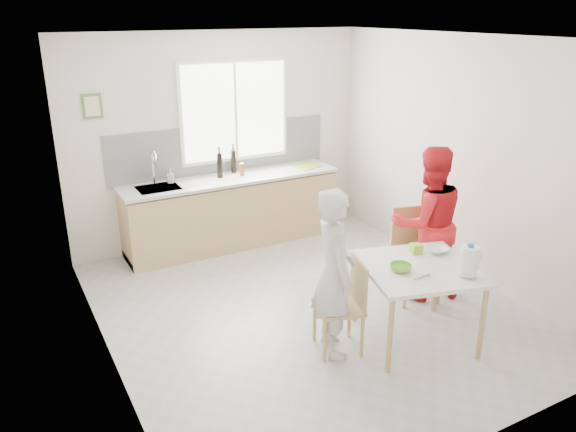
% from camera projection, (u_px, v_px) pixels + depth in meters
% --- Properties ---
extents(ground, '(4.50, 4.50, 0.00)m').
position_uv_depth(ground, '(308.00, 308.00, 5.87)').
color(ground, '#B7B7B2').
rests_on(ground, ground).
extents(room_shell, '(4.50, 4.50, 4.50)m').
position_uv_depth(room_shell, '(311.00, 154.00, 5.30)').
color(room_shell, silver).
rests_on(room_shell, ground).
extents(window, '(1.50, 0.06, 1.30)m').
position_uv_depth(window, '(235.00, 111.00, 7.20)').
color(window, white).
rests_on(window, room_shell).
extents(backsplash, '(3.00, 0.02, 0.65)m').
position_uv_depth(backsplash, '(222.00, 149.00, 7.28)').
color(backsplash, white).
rests_on(backsplash, room_shell).
extents(picture_frame, '(0.22, 0.03, 0.28)m').
position_uv_depth(picture_frame, '(92.00, 106.00, 6.34)').
color(picture_frame, '#4E7E39').
rests_on(picture_frame, room_shell).
extents(kitchen_counter, '(2.84, 0.64, 1.37)m').
position_uv_depth(kitchen_counter, '(232.00, 214.00, 7.33)').
color(kitchen_counter, tan).
rests_on(kitchen_counter, ground).
extents(dining_table, '(1.21, 1.21, 0.75)m').
position_uv_depth(dining_table, '(418.00, 274.00, 5.09)').
color(dining_table, white).
rests_on(dining_table, ground).
extents(chair_left, '(0.49, 0.49, 0.87)m').
position_uv_depth(chair_left, '(346.00, 302.00, 5.02)').
color(chair_left, tan).
rests_on(chair_left, ground).
extents(chair_far, '(0.56, 0.56, 0.98)m').
position_uv_depth(chair_far, '(414.00, 249.00, 5.97)').
color(chair_far, tan).
rests_on(chair_far, ground).
extents(person_white, '(0.51, 0.64, 1.55)m').
position_uv_depth(person_white, '(334.00, 273.00, 4.89)').
color(person_white, silver).
rests_on(person_white, ground).
extents(person_red, '(0.95, 0.82, 1.66)m').
position_uv_depth(person_red, '(427.00, 223.00, 5.86)').
color(person_red, red).
rests_on(person_red, ground).
extents(bowl_green, '(0.24, 0.24, 0.06)m').
position_uv_depth(bowl_green, '(401.00, 268.00, 4.97)').
color(bowl_green, '#6FC12C').
rests_on(bowl_green, dining_table).
extents(bowl_white, '(0.26, 0.26, 0.05)m').
position_uv_depth(bowl_white, '(437.00, 250.00, 5.35)').
color(bowl_white, white).
rests_on(bowl_white, dining_table).
extents(milk_jug, '(0.22, 0.16, 0.28)m').
position_uv_depth(milk_jug, '(469.00, 260.00, 4.82)').
color(milk_jug, white).
rests_on(milk_jug, dining_table).
extents(green_box, '(0.12, 0.12, 0.09)m').
position_uv_depth(green_box, '(416.00, 249.00, 5.33)').
color(green_box, '#95C02C').
rests_on(green_box, dining_table).
extents(spoon, '(0.16, 0.02, 0.01)m').
position_uv_depth(spoon, '(422.00, 277.00, 4.84)').
color(spoon, '#A5A5AA').
rests_on(spoon, dining_table).
extents(cutting_board, '(0.41, 0.35, 0.01)m').
position_uv_depth(cutting_board, '(307.00, 167.00, 7.59)').
color(cutting_board, '#92CF2F').
rests_on(cutting_board, kitchen_counter).
extents(wine_bottle_a, '(0.07, 0.07, 0.32)m').
position_uv_depth(wine_bottle_a, '(220.00, 165.00, 7.08)').
color(wine_bottle_a, black).
rests_on(wine_bottle_a, kitchen_counter).
extents(wine_bottle_b, '(0.07, 0.07, 0.30)m').
position_uv_depth(wine_bottle_b, '(234.00, 161.00, 7.30)').
color(wine_bottle_b, black).
rests_on(wine_bottle_b, kitchen_counter).
extents(jar_amber, '(0.06, 0.06, 0.16)m').
position_uv_depth(jar_amber, '(242.00, 169.00, 7.19)').
color(jar_amber, '#92521F').
rests_on(jar_amber, kitchen_counter).
extents(soap_bottle, '(0.10, 0.10, 0.17)m').
position_uv_depth(soap_bottle, '(171.00, 176.00, 6.89)').
color(soap_bottle, '#999999').
rests_on(soap_bottle, kitchen_counter).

